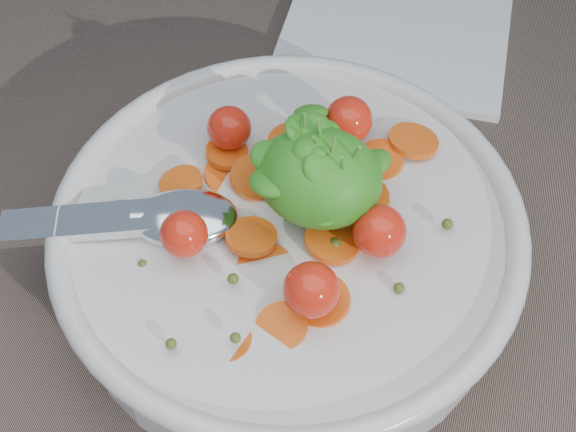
# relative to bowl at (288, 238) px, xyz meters

# --- Properties ---
(ground) EXTENTS (6.00, 6.00, 0.00)m
(ground) POSITION_rel_bowl_xyz_m (0.02, 0.01, -0.03)
(ground) COLOR #705C50
(ground) RESTS_ON ground
(bowl) EXTENTS (0.31, 0.28, 0.12)m
(bowl) POSITION_rel_bowl_xyz_m (0.00, 0.00, 0.00)
(bowl) COLOR silver
(bowl) RESTS_ON ground
(napkin) EXTENTS (0.19, 0.16, 0.01)m
(napkin) POSITION_rel_bowl_xyz_m (0.02, 0.24, -0.03)
(napkin) COLOR white
(napkin) RESTS_ON ground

